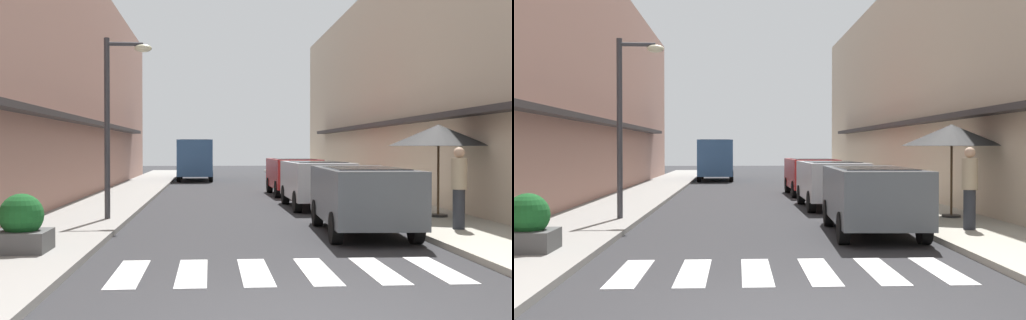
% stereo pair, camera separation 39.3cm
% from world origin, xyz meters
% --- Properties ---
extents(ground_plane, '(89.23, 89.23, 0.00)m').
position_xyz_m(ground_plane, '(0.00, 16.22, 0.00)').
color(ground_plane, '#2B2B2D').
extents(sidewalk_left, '(2.45, 56.78, 0.12)m').
position_xyz_m(sidewalk_left, '(-4.45, 16.22, 0.06)').
color(sidewalk_left, gray).
rests_on(sidewalk_left, ground_plane).
extents(sidewalk_right, '(2.45, 56.78, 0.12)m').
position_xyz_m(sidewalk_right, '(4.45, 16.22, 0.06)').
color(sidewalk_right, '#ADA899').
rests_on(sidewalk_right, ground_plane).
extents(building_row_left, '(5.50, 38.50, 8.69)m').
position_xyz_m(building_row_left, '(-8.17, 17.25, 4.34)').
color(building_row_left, '#A87A6B').
rests_on(building_row_left, ground_plane).
extents(building_row_right, '(5.50, 38.50, 8.74)m').
position_xyz_m(building_row_right, '(8.17, 17.25, 4.37)').
color(building_row_right, '#C6B299').
rests_on(building_row_right, ground_plane).
extents(crosswalk, '(5.20, 2.20, 0.01)m').
position_xyz_m(crosswalk, '(-0.00, 2.81, 0.01)').
color(crosswalk, silver).
rests_on(crosswalk, ground_plane).
extents(parked_car_near, '(1.96, 4.51, 1.47)m').
position_xyz_m(parked_car_near, '(2.17, 6.93, 0.92)').
color(parked_car_near, '#4C5156').
rests_on(parked_car_near, ground_plane).
extents(parked_car_mid, '(1.84, 4.22, 1.47)m').
position_xyz_m(parked_car_mid, '(2.17, 13.04, 0.92)').
color(parked_car_mid, silver).
rests_on(parked_car_mid, ground_plane).
extents(parked_car_far, '(1.88, 4.13, 1.47)m').
position_xyz_m(parked_car_far, '(2.17, 18.59, 0.92)').
color(parked_car_far, maroon).
rests_on(parked_car_far, ground_plane).
extents(delivery_van, '(2.07, 5.43, 2.37)m').
position_xyz_m(delivery_van, '(-2.02, 30.53, 1.41)').
color(delivery_van, '#33598C').
rests_on(delivery_van, ground_plane).
extents(street_lamp, '(1.19, 0.28, 4.53)m').
position_xyz_m(street_lamp, '(-3.51, 9.39, 2.94)').
color(street_lamp, '#38383D').
rests_on(street_lamp, sidewalk_left).
extents(cafe_umbrella, '(2.55, 2.55, 2.38)m').
position_xyz_m(cafe_umbrella, '(4.72, 9.23, 2.21)').
color(cafe_umbrella, '#262626').
rests_on(cafe_umbrella, sidewalk_right).
extents(planter_corner, '(0.92, 0.92, 1.00)m').
position_xyz_m(planter_corner, '(-4.38, 4.31, 0.56)').
color(planter_corner, '#4C4C4C').
rests_on(planter_corner, sidewalk_left).
extents(pedestrian_walking_near, '(0.34, 0.34, 1.79)m').
position_xyz_m(pedestrian_walking_near, '(4.28, 6.74, 1.07)').
color(pedestrian_walking_near, '#282B33').
rests_on(pedestrian_walking_near, sidewalk_right).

